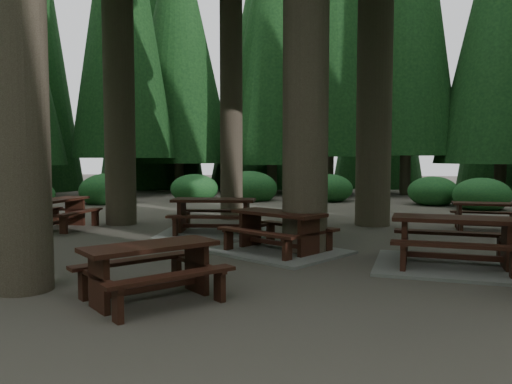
# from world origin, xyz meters

# --- Properties ---
(ground) EXTENTS (80.00, 80.00, 0.00)m
(ground) POSITION_xyz_m (0.00, 0.00, 0.00)
(ground) COLOR #4F4940
(ground) RESTS_ON ground
(picnic_table_a) EXTENTS (2.74, 2.40, 0.82)m
(picnic_table_a) POSITION_xyz_m (3.22, -0.82, 0.29)
(picnic_table_a) COLOR gray
(picnic_table_a) RESTS_ON ground
(picnic_table_b) EXTENTS (1.53, 1.84, 0.75)m
(picnic_table_b) POSITION_xyz_m (-5.36, 2.41, 0.50)
(picnic_table_b) COLOR black
(picnic_table_b) RESTS_ON ground
(picnic_table_c) EXTENTS (2.53, 2.13, 0.82)m
(picnic_table_c) POSITION_xyz_m (-1.37, 2.14, 0.28)
(picnic_table_c) COLOR gray
(picnic_table_c) RESTS_ON ground
(picnic_table_d) EXTENTS (1.75, 1.49, 0.69)m
(picnic_table_d) POSITION_xyz_m (5.03, 3.46, 0.45)
(picnic_table_d) COLOR black
(picnic_table_d) RESTS_ON ground
(picnic_table_e) EXTENTS (2.09, 2.09, 0.71)m
(picnic_table_e) POSITION_xyz_m (-0.95, -3.23, 0.47)
(picnic_table_e) COLOR black
(picnic_table_e) RESTS_ON ground
(picnic_table_f) EXTENTS (2.94, 2.85, 0.77)m
(picnic_table_f) POSITION_xyz_m (0.31, 0.08, 0.26)
(picnic_table_f) COLOR gray
(picnic_table_f) RESTS_ON ground
(shrub_ring) EXTENTS (23.86, 24.64, 1.49)m
(shrub_ring) POSITION_xyz_m (0.70, 0.75, 0.40)
(shrub_ring) COLOR #1C5329
(shrub_ring) RESTS_ON ground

